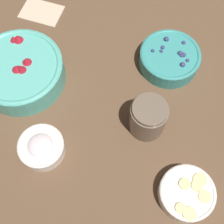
{
  "coord_description": "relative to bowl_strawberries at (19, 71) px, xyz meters",
  "views": [
    {
      "loc": [
        -0.15,
        0.35,
        0.79
      ],
      "look_at": [
        -0.04,
        0.04,
        0.05
      ],
      "focal_mm": 50.0,
      "sensor_mm": 36.0,
      "label": 1
    }
  ],
  "objects": [
    {
      "name": "napkin",
      "position": [
        0.05,
        -0.25,
        -0.04
      ],
      "size": [
        0.13,
        0.09,
        0.01
      ],
      "color": "beige",
      "rests_on": "ground_plane"
    },
    {
      "name": "jar_chocolate",
      "position": [
        -0.38,
        0.02,
        0.01
      ],
      "size": [
        0.1,
        0.1,
        0.11
      ],
      "color": "brown",
      "rests_on": "ground_plane"
    },
    {
      "name": "bowl_blueberries",
      "position": [
        -0.38,
        -0.19,
        -0.01
      ],
      "size": [
        0.17,
        0.17,
        0.06
      ],
      "color": "teal",
      "rests_on": "ground_plane"
    },
    {
      "name": "ground_plane",
      "position": [
        -0.25,
        -0.0,
        -0.04
      ],
      "size": [
        4.0,
        4.0,
        0.0
      ],
      "primitive_type": "plane",
      "color": "brown"
    },
    {
      "name": "bowl_strawberries",
      "position": [
        0.0,
        0.0,
        0.0
      ],
      "size": [
        0.25,
        0.25,
        0.09
      ],
      "color": "#56B7A8",
      "rests_on": "ground_plane"
    },
    {
      "name": "bowl_bananas",
      "position": [
        -0.52,
        0.17,
        -0.02
      ],
      "size": [
        0.13,
        0.13,
        0.05
      ],
      "color": "white",
      "rests_on": "ground_plane"
    },
    {
      "name": "bowl_cream",
      "position": [
        -0.14,
        0.18,
        -0.02
      ],
      "size": [
        0.12,
        0.12,
        0.05
      ],
      "color": "white",
      "rests_on": "ground_plane"
    }
  ]
}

